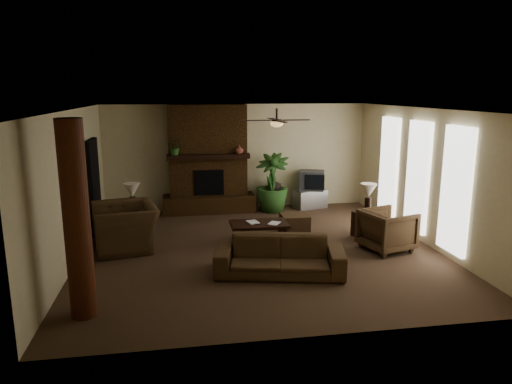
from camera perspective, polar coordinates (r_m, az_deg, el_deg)
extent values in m
plane|color=brown|center=(9.53, 0.39, -6.98)|extent=(7.00, 7.00, 0.00)
plane|color=silver|center=(9.00, 0.42, 10.09)|extent=(7.00, 7.00, 0.00)
plane|color=beige|center=(12.58, -2.31, 4.32)|extent=(7.00, 0.00, 7.00)
plane|color=beige|center=(5.85, 6.26, -5.19)|extent=(7.00, 0.00, 7.00)
plane|color=beige|center=(9.25, -21.49, 0.54)|extent=(0.00, 7.00, 7.00)
plane|color=beige|center=(10.34, 19.90, 1.83)|extent=(0.00, 7.00, 7.00)
cube|color=#4C2E14|center=(12.26, -5.88, 4.05)|extent=(2.00, 0.50, 2.80)
cube|color=#4C2E14|center=(12.39, -5.73, -1.40)|extent=(2.40, 0.70, 0.45)
cube|color=black|center=(12.10, -5.74, 1.16)|extent=(0.75, 0.04, 0.65)
cube|color=black|center=(11.97, -5.81, 4.33)|extent=(2.10, 0.28, 0.12)
cube|color=white|center=(11.73, 15.90, 3.02)|extent=(0.08, 0.85, 2.35)
cube|color=white|center=(10.50, 19.12, 1.76)|extent=(0.08, 0.85, 2.35)
cube|color=white|center=(9.32, 23.16, 0.17)|extent=(0.08, 0.85, 2.35)
cylinder|color=#572915|center=(6.85, -21.05, -3.35)|extent=(0.36, 0.36, 2.80)
cube|color=black|center=(11.04, -19.16, 0.66)|extent=(0.10, 1.00, 2.10)
cylinder|color=black|center=(9.38, 2.55, 9.43)|extent=(0.04, 0.04, 0.24)
cylinder|color=black|center=(9.38, 2.54, 8.70)|extent=(0.20, 0.20, 0.06)
ellipsoid|color=#F2BF72|center=(9.39, 2.54, 8.33)|extent=(0.26, 0.26, 0.14)
cube|color=black|center=(9.47, 4.94, 8.76)|extent=(0.55, 0.12, 0.01)
cube|color=black|center=(9.31, 0.10, 8.74)|extent=(0.55, 0.12, 0.01)
cube|color=black|center=(9.77, 2.05, 8.91)|extent=(0.12, 0.55, 0.01)
cube|color=black|center=(8.99, 3.07, 8.60)|extent=(0.12, 0.55, 0.01)
imported|color=#4A351F|center=(8.17, 2.91, -7.11)|extent=(2.31, 1.10, 0.87)
imported|color=#4A351F|center=(9.79, -15.69, -3.25)|extent=(1.17, 1.54, 1.20)
imported|color=#4A351F|center=(9.70, 15.73, -4.27)|extent=(1.05, 1.09, 0.92)
cube|color=black|center=(9.82, 0.38, -3.95)|extent=(1.20, 0.70, 0.06)
cube|color=black|center=(9.58, -2.33, -5.73)|extent=(0.07, 0.07, 0.37)
cube|color=black|center=(9.74, 3.54, -5.43)|extent=(0.07, 0.07, 0.37)
cube|color=black|center=(10.05, -2.68, -4.86)|extent=(0.07, 0.07, 0.37)
cube|color=black|center=(10.21, 2.92, -4.58)|extent=(0.07, 0.07, 0.37)
cube|color=#4A351F|center=(10.66, 4.73, -3.80)|extent=(0.60, 0.60, 0.40)
cube|color=#AEAEB1|center=(12.84, 6.59, -0.82)|extent=(0.95, 0.70, 0.50)
cube|color=#373639|center=(12.75, 6.82, 1.42)|extent=(0.77, 0.68, 0.52)
cube|color=black|center=(12.50, 7.16, 1.20)|extent=(0.50, 0.19, 0.40)
cylinder|color=#34231D|center=(12.59, 2.29, -0.54)|extent=(0.34, 0.34, 0.70)
sphere|color=#34231D|center=(12.53, 2.30, 0.57)|extent=(0.34, 0.34, 0.34)
imported|color=#2F5C24|center=(12.36, 1.94, -0.40)|extent=(1.41, 1.75, 0.86)
cube|color=black|center=(10.59, -14.49, -3.84)|extent=(0.54, 0.54, 0.55)
cylinder|color=black|center=(10.45, -14.82, -1.52)|extent=(0.17, 0.17, 0.35)
cone|color=white|center=(10.38, -14.91, 0.22)|extent=(0.43, 0.43, 0.30)
cube|color=black|center=(10.52, 13.43, -3.89)|extent=(0.64, 0.64, 0.55)
cylinder|color=black|center=(10.35, 13.49, -1.58)|extent=(0.14, 0.14, 0.35)
cone|color=white|center=(10.28, 13.58, 0.18)|extent=(0.37, 0.37, 0.30)
imported|color=#2F5C24|center=(11.90, -9.85, 5.26)|extent=(0.38, 0.42, 0.33)
imported|color=brown|center=(11.98, -2.07, 5.22)|extent=(0.26, 0.27, 0.22)
imported|color=#999999|center=(9.73, -0.99, -3.03)|extent=(0.22, 0.08, 0.29)
imported|color=#999999|center=(9.73, 1.65, -3.03)|extent=(0.19, 0.13, 0.29)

